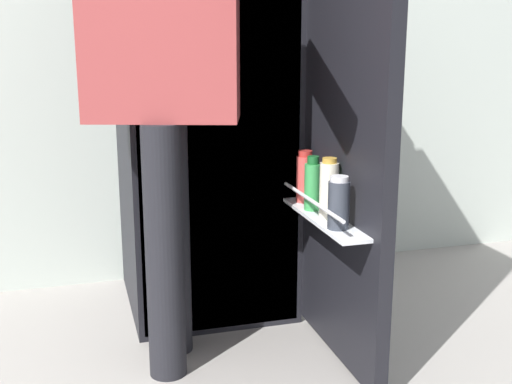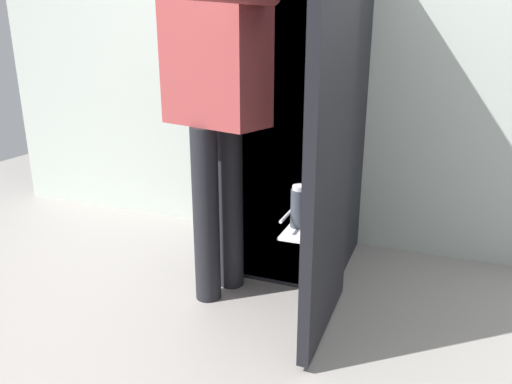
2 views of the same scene
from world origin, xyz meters
The scene contains 3 objects.
ground_plane centered at (0.00, 0.00, 0.00)m, with size 6.69×6.69×0.00m, color gray.
refrigerator centered at (0.02, 0.53, 0.83)m, with size 0.66×1.26×1.65m.
person centered at (-0.21, 0.09, 0.99)m, with size 0.56×0.83×1.64m.
Camera 1 is at (-0.50, -1.90, 1.07)m, focal length 45.39 mm.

